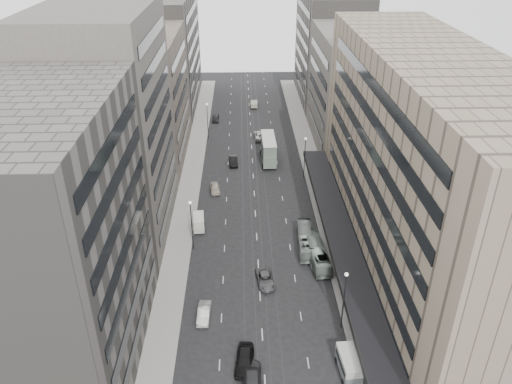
{
  "coord_description": "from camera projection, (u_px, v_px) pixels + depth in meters",
  "views": [
    {
      "loc": [
        -2.11,
        -50.18,
        44.12
      ],
      "look_at": [
        -0.0,
        18.55,
        6.08
      ],
      "focal_mm": 35.0,
      "sensor_mm": 36.0,
      "label": 1
    }
  ],
  "objects": [
    {
      "name": "lamp_left_near",
      "position": [
        191.0,
        220.0,
        73.02
      ],
      "size": [
        0.44,
        0.44,
        8.32
      ],
      "color": "#262628",
      "rests_on": "ground"
    },
    {
      "name": "department_store",
      "position": [
        421.0,
        169.0,
        65.64
      ],
      "size": [
        19.2,
        60.0,
        30.0
      ],
      "color": "gray",
      "rests_on": "ground"
    },
    {
      "name": "bus_near",
      "position": [
        316.0,
        253.0,
        72.39
      ],
      "size": [
        3.17,
        9.98,
        2.73
      ],
      "primitive_type": "imported",
      "rotation": [
        0.0,
        0.0,
        3.23
      ],
      "color": "gray",
      "rests_on": "ground"
    },
    {
      "name": "lamp_right_far",
      "position": [
        305.0,
        153.0,
        93.65
      ],
      "size": [
        0.44,
        0.44,
        8.32
      ],
      "color": "#262628",
      "rests_on": "ground"
    },
    {
      "name": "sedan_1",
      "position": [
        204.0,
        313.0,
        62.32
      ],
      "size": [
        1.66,
        4.33,
        1.41
      ],
      "primitive_type": "imported",
      "rotation": [
        0.0,
        0.0,
        -0.04
      ],
      "color": "#B4B3AF",
      "rests_on": "ground"
    },
    {
      "name": "sedan_6",
      "position": [
        260.0,
        135.0,
        112.74
      ],
      "size": [
        3.06,
        5.91,
        1.59
      ],
      "primitive_type": "imported",
      "rotation": [
        0.0,
        0.0,
        3.22
      ],
      "color": "silver",
      "rests_on": "ground"
    },
    {
      "name": "lamp_right_near",
      "position": [
        344.0,
        294.0,
        58.67
      ],
      "size": [
        0.44,
        0.44,
        8.32
      ],
      "color": "#262628",
      "rests_on": "ground"
    },
    {
      "name": "ground",
      "position": [
        260.0,
        301.0,
        65.3
      ],
      "size": [
        220.0,
        220.0,
        0.0
      ],
      "primitive_type": "plane",
      "color": "black",
      "rests_on": "ground"
    },
    {
      "name": "sedan_8",
      "position": [
        216.0,
        118.0,
        122.52
      ],
      "size": [
        1.62,
        4.03,
        1.37
      ],
      "primitive_type": "imported",
      "rotation": [
        0.0,
        0.0,
        0.0
      ],
      "color": "#232426",
      "rests_on": "ground"
    },
    {
      "name": "building_left_a",
      "position": [
        52.0,
        245.0,
        50.47
      ],
      "size": [
        15.0,
        28.0,
        30.0
      ],
      "primitive_type": "cube",
      "color": "#5D5954",
      "rests_on": "ground"
    },
    {
      "name": "double_decker",
      "position": [
        268.0,
        149.0,
        101.32
      ],
      "size": [
        3.04,
        9.45,
        5.14
      ],
      "rotation": [
        0.0,
        0.0,
        0.02
      ],
      "color": "gray",
      "rests_on": "ground"
    },
    {
      "name": "panel_van",
      "position": [
        199.0,
        222.0,
        79.75
      ],
      "size": [
        2.11,
        3.88,
        2.36
      ],
      "rotation": [
        0.0,
        0.0,
        0.08
      ],
      "color": "beige",
      "rests_on": "ground"
    },
    {
      "name": "sidewalk_right",
      "position": [
        314.0,
        171.0,
        98.39
      ],
      "size": [
        4.0,
        125.0,
        0.15
      ],
      "primitive_type": "cube",
      "color": "gray",
      "rests_on": "ground"
    },
    {
      "name": "building_right_mid",
      "position": [
        353.0,
        90.0,
        105.55
      ],
      "size": [
        15.0,
        28.0,
        24.0
      ],
      "primitive_type": "cube",
      "color": "#555049",
      "rests_on": "ground"
    },
    {
      "name": "sedan_3",
      "position": [
        252.0,
        377.0,
        53.58
      ],
      "size": [
        2.15,
        5.24,
        1.52
      ],
      "primitive_type": "imported",
      "rotation": [
        0.0,
        0.0,
        3.14
      ],
      "color": "#29292B",
      "rests_on": "ground"
    },
    {
      "name": "sedan_7",
      "position": [
        265.0,
        135.0,
        112.95
      ],
      "size": [
        3.2,
        6.21,
        1.72
      ],
      "primitive_type": "imported",
      "rotation": [
        0.0,
        0.0,
        3.01
      ],
      "color": "#525254",
      "rests_on": "ground"
    },
    {
      "name": "building_right_far",
      "position": [
        330.0,
        48.0,
        130.82
      ],
      "size": [
        15.0,
        32.0,
        28.0
      ],
      "primitive_type": "cube",
      "color": "#5D5954",
      "rests_on": "ground"
    },
    {
      "name": "sedan_5",
      "position": [
        233.0,
        161.0,
        101.0
      ],
      "size": [
        1.86,
        4.75,
        1.54
      ],
      "primitive_type": "imported",
      "rotation": [
        0.0,
        0.0,
        0.05
      ],
      "color": "black",
      "rests_on": "ground"
    },
    {
      "name": "sedan_4",
      "position": [
        215.0,
        188.0,
        90.92
      ],
      "size": [
        2.14,
        4.37,
        1.43
      ],
      "primitive_type": "imported",
      "rotation": [
        0.0,
        0.0,
        0.11
      ],
      "color": "beige",
      "rests_on": "ground"
    },
    {
      "name": "sedan_2",
      "position": [
        265.0,
        279.0,
        68.17
      ],
      "size": [
        2.78,
        5.02,
        1.33
      ],
      "primitive_type": "imported",
      "rotation": [
        0.0,
        0.0,
        0.12
      ],
      "color": "#505052",
      "rests_on": "ground"
    },
    {
      "name": "vw_microbus",
      "position": [
        349.0,
        364.0,
        54.42
      ],
      "size": [
        2.37,
        4.68,
        2.45
      ],
      "rotation": [
        0.0,
        0.0,
        0.08
      ],
      "color": "slate",
      "rests_on": "ground"
    },
    {
      "name": "bus_far",
      "position": [
        306.0,
        240.0,
        75.3
      ],
      "size": [
        2.62,
        9.63,
        2.66
      ],
      "primitive_type": "imported",
      "rotation": [
        0.0,
        0.0,
        3.1
      ],
      "color": "gray",
      "rests_on": "ground"
    },
    {
      "name": "sedan_0",
      "position": [
        245.0,
        360.0,
        55.54
      ],
      "size": [
        2.47,
        5.09,
        1.67
      ],
      "primitive_type": "imported",
      "rotation": [
        0.0,
        0.0,
        -0.1
      ],
      "color": "black",
      "rests_on": "ground"
    },
    {
      "name": "lamp_left_far",
      "position": [
        207.0,
        117.0,
        110.63
      ],
      "size": [
        0.44,
        0.44,
        8.32
      ],
      "color": "#262628",
      "rests_on": "ground"
    },
    {
      "name": "building_left_d",
      "position": [
        165.0,
        51.0,
        127.05
      ],
      "size": [
        15.0,
        38.0,
        28.0
      ],
      "primitive_type": "cube",
      "color": "#5D5954",
      "rests_on": "ground"
    },
    {
      "name": "building_left_b",
      "position": [
        110.0,
        128.0,
        73.12
      ],
      "size": [
        15.0,
        26.0,
        34.0
      ],
      "primitive_type": "cube",
      "color": "#555049",
      "rests_on": "ground"
    },
    {
      "name": "sedan_9",
      "position": [
        254.0,
        103.0,
        131.84
      ],
      "size": [
        1.98,
        5.22,
        1.7
      ],
      "primitive_type": "imported",
      "rotation": [
        0.0,
        0.0,
        3.11
      ],
      "color": "#ABA48D",
      "rests_on": "ground"
    },
    {
      "name": "building_left_c",
      "position": [
        144.0,
        98.0,
        98.91
      ],
      "size": [
        15.0,
        28.0,
        25.0
      ],
      "primitive_type": "cube",
      "color": "#716658",
      "rests_on": "ground"
    },
    {
      "name": "sidewalk_left",
      "position": [
        192.0,
        173.0,
        97.74
      ],
      "size": [
        4.0,
        125.0,
        0.15
      ],
      "primitive_type": "cube",
      "color": "gray",
      "rests_on": "ground"
    }
  ]
}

